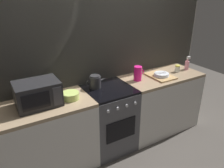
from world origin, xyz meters
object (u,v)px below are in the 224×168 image
Objects in this scene: dish_pile at (161,75)px; microwave at (38,94)px; kettle at (95,82)px; stove_unit at (109,119)px; spice_jar at (177,69)px; mixing_bowl at (71,96)px; pitcher at (138,73)px; spray_bottle at (187,64)px.

microwave is at bearing 178.09° from dish_pile.
kettle is at bearing 171.32° from dish_pile.
kettle is (-0.14, 0.11, 0.53)m from stove_unit.
kettle reaches higher than spice_jar.
dish_pile is at bearing -0.60° from mixing_bowl.
microwave reaches higher than stove_unit.
dish_pile is (1.71, -0.06, -0.11)m from microwave.
stove_unit is 4.50× the size of mixing_bowl.
pitcher is 0.50× the size of dish_pile.
stove_unit is 0.73m from pitcher.
mixing_bowl is at bearing -177.47° from stove_unit.
spice_jar reaches higher than dish_pile.
stove_unit is 4.43× the size of spray_bottle.
kettle reaches higher than mixing_bowl.
mixing_bowl is 0.99× the size of spray_bottle.
spice_jar is at bearing -177.17° from spray_bottle.
kettle reaches higher than stove_unit.
microwave is at bearing 179.62° from spray_bottle.
mixing_bowl is 1.90× the size of spice_jar.
dish_pile is 0.57m from spray_bottle.
spice_jar is (0.36, 0.03, 0.03)m from dish_pile.
microwave is 2.28m from spray_bottle.
spray_bottle is at bearing 4.19° from dish_pile.
microwave reaches higher than kettle.
spray_bottle is at bearing -0.38° from microwave.
mixing_bowl is 1.00m from pitcher.
stove_unit is at bearing 179.71° from spice_jar.
dish_pile is at bearing -10.90° from pitcher.
microwave is 0.74m from kettle.
microwave is at bearing 173.00° from mixing_bowl.
stove_unit is 3.16× the size of kettle.
spice_jar is (0.72, -0.04, -0.05)m from pitcher.
stove_unit is at bearing 177.46° from dish_pile.
mixing_bowl is 1.00× the size of pitcher.
dish_pile is 3.81× the size of spice_jar.
kettle is 2.71× the size of spice_jar.
stove_unit is at bearing -1.30° from microwave.
mixing_bowl reaches higher than dish_pile.
spray_bottle is (0.57, 0.04, 0.06)m from dish_pile.
pitcher is at bearing 178.28° from spray_bottle.
mixing_bowl is at bearing 179.40° from dish_pile.
spray_bottle is (1.55, -0.11, -0.00)m from kettle.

